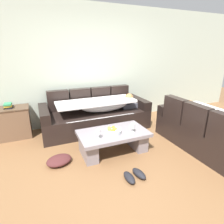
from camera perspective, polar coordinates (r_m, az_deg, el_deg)
name	(u,v)px	position (r m, az deg, el deg)	size (l,w,h in m)	color
ground_plane	(137,165)	(3.04, 7.78, -16.13)	(14.00, 14.00, 0.00)	brown
back_wall	(93,66)	(4.48, -5.82, 13.92)	(9.00, 0.10, 2.70)	#B6C3B0
couch_along_wall	(97,115)	(4.17, -4.70, -0.80)	(2.35, 0.92, 0.88)	black
couch_near_window	(208,132)	(3.74, 27.79, -5.40)	(0.92, 1.92, 0.88)	black
coffee_table	(113,139)	(3.26, 0.39, -8.46)	(1.20, 0.68, 0.38)	gray
fruit_bowl	(113,131)	(3.13, 0.19, -5.89)	(0.28, 0.28, 0.10)	silver
wine_glass_near_left	(98,132)	(2.92, -4.28, -6.26)	(0.07, 0.07, 0.17)	silver
wine_glass_near_right	(133,126)	(3.15, 6.53, -4.38)	(0.07, 0.07, 0.17)	silver
side_cabinet	(12,123)	(4.24, -28.79, -3.00)	(0.72, 0.44, 0.64)	brown
book_stack_on_cabinet	(8,106)	(4.13, -29.63, 1.72)	(0.17, 0.20, 0.10)	black
pair_of_shoes	(134,176)	(2.76, 6.92, -19.04)	(0.31, 0.30, 0.09)	black
crumpled_garment	(59,160)	(3.14, -16.15, -14.23)	(0.40, 0.32, 0.12)	#4C2323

